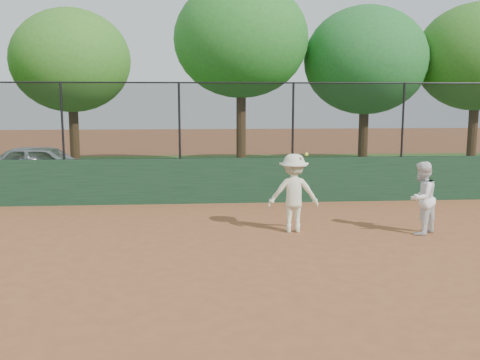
{
  "coord_description": "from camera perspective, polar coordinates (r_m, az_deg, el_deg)",
  "views": [
    {
      "loc": [
        0.02,
        -8.1,
        2.8
      ],
      "look_at": [
        0.8,
        2.2,
        1.2
      ],
      "focal_mm": 40.0,
      "sensor_mm": 36.0,
      "label": 1
    }
  ],
  "objects": [
    {
      "name": "ground",
      "position": [
        8.57,
        -4.29,
        -10.29
      ],
      "size": [
        80.0,
        80.0,
        0.0
      ],
      "primitive_type": "plane",
      "color": "brown",
      "rests_on": "ground"
    },
    {
      "name": "back_wall",
      "position": [
        14.27,
        -4.36,
        -0.09
      ],
      "size": [
        26.0,
        0.2,
        1.2
      ],
      "primitive_type": "cube",
      "color": "#1B3C23",
      "rests_on": "ground"
    },
    {
      "name": "grass_strip",
      "position": [
        20.3,
        -4.36,
        0.85
      ],
      "size": [
        36.0,
        12.0,
        0.01
      ],
      "primitive_type": "cube",
      "color": "#2C5119",
      "rests_on": "ground"
    },
    {
      "name": "parked_car",
      "position": [
        18.09,
        -20.1,
        1.49
      ],
      "size": [
        3.92,
        1.59,
        1.33
      ],
      "primitive_type": "imported",
      "rotation": [
        0.0,
        0.0,
        1.57
      ],
      "color": "silver",
      "rests_on": "ground"
    },
    {
      "name": "player_second",
      "position": [
        11.59,
        18.77,
        -1.84
      ],
      "size": [
        0.93,
        0.91,
        1.51
      ],
      "primitive_type": "imported",
      "rotation": [
        0.0,
        0.0,
        3.85
      ],
      "color": "white",
      "rests_on": "ground"
    },
    {
      "name": "player_main",
      "position": [
        11.22,
        5.73,
        -1.4
      ],
      "size": [
        1.1,
        0.68,
        1.7
      ],
      "color": "beige",
      "rests_on": "ground"
    },
    {
      "name": "fence_assembly",
      "position": [
        14.11,
        -4.56,
        6.48
      ],
      "size": [
        26.0,
        0.06,
        2.0
      ],
      "color": "black",
      "rests_on": "back_wall"
    },
    {
      "name": "tree_1",
      "position": [
        21.57,
        -17.6,
        12.01
      ],
      "size": [
        4.48,
        4.07,
        6.11
      ],
      "color": "#452E17",
      "rests_on": "ground"
    },
    {
      "name": "tree_2",
      "position": [
        19.83,
        0.12,
        14.74
      ],
      "size": [
        4.84,
        4.4,
        6.96
      ],
      "color": "#492F1A",
      "rests_on": "ground"
    },
    {
      "name": "tree_3",
      "position": [
        21.05,
        13.27,
        12.28
      ],
      "size": [
        4.66,
        4.24,
        6.18
      ],
      "color": "#3E2914",
      "rests_on": "ground"
    },
    {
      "name": "tree_4",
      "position": [
        22.48,
        24.01,
        11.86
      ],
      "size": [
        4.64,
        4.22,
        6.31
      ],
      "color": "#4D311B",
      "rests_on": "ground"
    }
  ]
}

